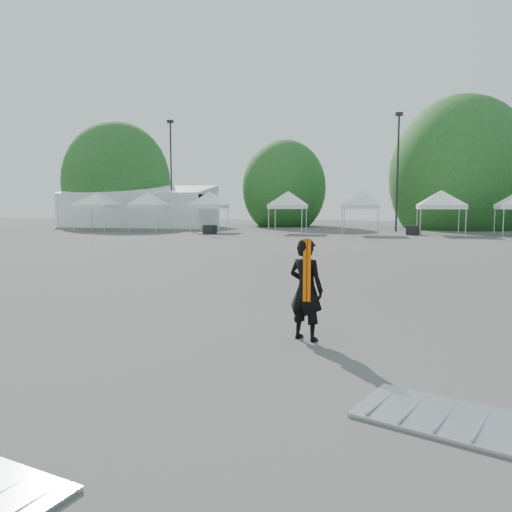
# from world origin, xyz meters

# --- Properties ---
(ground) EXTENTS (120.00, 120.00, 0.00)m
(ground) POSITION_xyz_m (0.00, 0.00, 0.00)
(ground) COLOR #474442
(ground) RESTS_ON ground
(marquee) EXTENTS (15.00, 6.25, 4.23)m
(marquee) POSITION_xyz_m (-22.00, 35.00, 1.97)
(marquee) COLOR white
(marquee) RESTS_ON ground
(light_pole_west) EXTENTS (0.60, 0.25, 10.30)m
(light_pole_west) POSITION_xyz_m (-18.00, 34.00, 5.77)
(light_pole_west) COLOR black
(light_pole_west) RESTS_ON ground
(light_pole_east) EXTENTS (0.60, 0.25, 9.80)m
(light_pole_east) POSITION_xyz_m (3.00, 32.00, 5.52)
(light_pole_east) COLOR black
(light_pole_east) RESTS_ON ground
(tree_far_w) EXTENTS (4.80, 4.80, 7.30)m
(tree_far_w) POSITION_xyz_m (-26.00, 38.00, 4.54)
(tree_far_w) COLOR #382314
(tree_far_w) RESTS_ON ground
(tree_mid_w) EXTENTS (4.16, 4.16, 6.33)m
(tree_mid_w) POSITION_xyz_m (-8.00, 40.00, 3.93)
(tree_mid_w) COLOR #382314
(tree_mid_w) RESTS_ON ground
(tree_mid_e) EXTENTS (5.12, 5.12, 7.79)m
(tree_mid_e) POSITION_xyz_m (9.00, 39.00, 4.84)
(tree_mid_e) COLOR #382314
(tree_mid_e) RESTS_ON ground
(tent_a) EXTENTS (4.38, 4.38, 3.88)m
(tent_a) POSITION_xyz_m (-22.35, 27.84, 3.06)
(tent_a) COLOR silver
(tent_a) RESTS_ON ground
(tent_b) EXTENTS (3.79, 3.79, 3.88)m
(tent_b) POSITION_xyz_m (-17.56, 27.96, 3.06)
(tent_b) COLOR silver
(tent_b) RESTS_ON ground
(tent_c) EXTENTS (3.77, 3.77, 3.88)m
(tent_c) POSITION_xyz_m (-12.10, 27.97, 3.06)
(tent_c) COLOR silver
(tent_c) RESTS_ON ground
(tent_d) EXTENTS (3.96, 3.96, 3.88)m
(tent_d) POSITION_xyz_m (-5.48, 27.87, 3.06)
(tent_d) COLOR silver
(tent_d) RESTS_ON ground
(tent_e) EXTENTS (3.94, 3.94, 3.88)m
(tent_e) POSITION_xyz_m (0.22, 27.05, 3.06)
(tent_e) COLOR silver
(tent_e) RESTS_ON ground
(tent_f) EXTENTS (4.67, 4.67, 3.88)m
(tent_f) POSITION_xyz_m (6.05, 28.26, 3.06)
(tent_f) COLOR silver
(tent_f) RESTS_ON ground
(man) EXTENTS (0.76, 0.65, 1.75)m
(man) POSITION_xyz_m (0.17, -3.10, 0.88)
(man) COLOR black
(man) RESTS_ON ground
(barrier_mid) EXTENTS (2.43, 1.82, 0.07)m
(barrier_mid) POSITION_xyz_m (2.26, -6.01, 0.03)
(barrier_mid) COLOR #A7AAAF
(barrier_mid) RESTS_ON ground
(crate_west) EXTENTS (1.06, 0.94, 0.68)m
(crate_west) POSITION_xyz_m (-11.15, 25.24, 0.34)
(crate_west) COLOR black
(crate_west) RESTS_ON ground
(crate_mid) EXTENTS (1.13, 1.01, 0.72)m
(crate_mid) POSITION_xyz_m (4.09, 27.41, 0.36)
(crate_mid) COLOR black
(crate_mid) RESTS_ON ground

